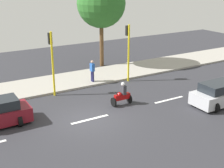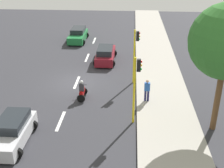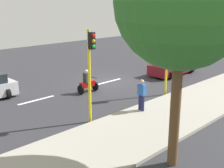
{
  "view_description": "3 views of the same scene",
  "coord_description": "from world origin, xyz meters",
  "px_view_note": "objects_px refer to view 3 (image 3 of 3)",
  "views": [
    {
      "loc": [
        -14.82,
        7.28,
        7.94
      ],
      "look_at": [
        2.6,
        -3.03,
        0.88
      ],
      "focal_mm": 49.77,
      "sensor_mm": 36.0,
      "label": 1
    },
    {
      "loc": [
        4.49,
        -22.04,
        10.45
      ],
      "look_at": [
        3.17,
        -2.77,
        1.27
      ],
      "focal_mm": 46.94,
      "sensor_mm": 36.0,
      "label": 2
    },
    {
      "loc": [
        14.96,
        -14.29,
        5.7
      ],
      "look_at": [
        2.65,
        -2.28,
        0.81
      ],
      "focal_mm": 46.75,
      "sensor_mm": 36.0,
      "label": 3
    }
  ],
  "objects_px": {
    "pedestrian_near_signal": "(142,94)",
    "traffic_light_corner": "(169,49)",
    "car_maroon": "(172,66)",
    "car_green": "(177,51)",
    "street_tree_south": "(182,3)",
    "motorcycle": "(88,83)",
    "traffic_light_midblock": "(90,64)"
  },
  "relations": [
    {
      "from": "car_maroon",
      "to": "street_tree_south",
      "type": "xyz_separation_m",
      "value": [
        7.78,
        -11.3,
        4.94
      ]
    },
    {
      "from": "car_green",
      "to": "pedestrian_near_signal",
      "type": "distance_m",
      "value": 16.73
    },
    {
      "from": "car_green",
      "to": "pedestrian_near_signal",
      "type": "height_order",
      "value": "pedestrian_near_signal"
    },
    {
      "from": "car_green",
      "to": "traffic_light_corner",
      "type": "bearing_deg",
      "value": -59.3
    },
    {
      "from": "pedestrian_near_signal",
      "to": "car_green",
      "type": "bearing_deg",
      "value": 117.16
    },
    {
      "from": "traffic_light_corner",
      "to": "traffic_light_midblock",
      "type": "xyz_separation_m",
      "value": [
        0.0,
        -6.19,
        0.0
      ]
    },
    {
      "from": "traffic_light_corner",
      "to": "street_tree_south",
      "type": "distance_m",
      "value": 8.62
    },
    {
      "from": "car_maroon",
      "to": "car_green",
      "type": "height_order",
      "value": "same"
    },
    {
      "from": "car_maroon",
      "to": "traffic_light_midblock",
      "type": "xyz_separation_m",
      "value": [
        2.87,
        -10.95,
        2.22
      ]
    },
    {
      "from": "traffic_light_corner",
      "to": "motorcycle",
      "type": "bearing_deg",
      "value": -140.89
    },
    {
      "from": "pedestrian_near_signal",
      "to": "traffic_light_corner",
      "type": "bearing_deg",
      "value": 104.0
    },
    {
      "from": "car_green",
      "to": "traffic_light_midblock",
      "type": "distance_m",
      "value": 18.97
    },
    {
      "from": "traffic_light_corner",
      "to": "traffic_light_midblock",
      "type": "relative_size",
      "value": 1.0
    },
    {
      "from": "motorcycle",
      "to": "street_tree_south",
      "type": "bearing_deg",
      "value": -20.9
    },
    {
      "from": "car_maroon",
      "to": "traffic_light_midblock",
      "type": "relative_size",
      "value": 0.99
    },
    {
      "from": "pedestrian_near_signal",
      "to": "traffic_light_corner",
      "type": "relative_size",
      "value": 0.38
    },
    {
      "from": "car_green",
      "to": "pedestrian_near_signal",
      "type": "relative_size",
      "value": 2.68
    },
    {
      "from": "car_green",
      "to": "traffic_light_corner",
      "type": "distance_m",
      "value": 13.44
    },
    {
      "from": "motorcycle",
      "to": "street_tree_south",
      "type": "xyz_separation_m",
      "value": [
        8.82,
        -3.37,
        5.01
      ]
    },
    {
      "from": "car_maroon",
      "to": "pedestrian_near_signal",
      "type": "bearing_deg",
      "value": -65.6
    },
    {
      "from": "car_green",
      "to": "traffic_light_midblock",
      "type": "bearing_deg",
      "value": -68.95
    },
    {
      "from": "pedestrian_near_signal",
      "to": "traffic_light_corner",
      "type": "xyz_separation_m",
      "value": [
        -0.87,
        3.49,
        1.87
      ]
    },
    {
      "from": "pedestrian_near_signal",
      "to": "traffic_light_corner",
      "type": "distance_m",
      "value": 4.05
    },
    {
      "from": "traffic_light_midblock",
      "to": "pedestrian_near_signal",
      "type": "bearing_deg",
      "value": 72.12
    },
    {
      "from": "car_maroon",
      "to": "motorcycle",
      "type": "relative_size",
      "value": 2.92
    },
    {
      "from": "traffic_light_midblock",
      "to": "street_tree_south",
      "type": "distance_m",
      "value": 5.63
    },
    {
      "from": "car_maroon",
      "to": "traffic_light_corner",
      "type": "bearing_deg",
      "value": -58.89
    },
    {
      "from": "pedestrian_near_signal",
      "to": "street_tree_south",
      "type": "relative_size",
      "value": 0.22
    },
    {
      "from": "car_maroon",
      "to": "traffic_light_corner",
      "type": "distance_m",
      "value": 5.98
    },
    {
      "from": "motorcycle",
      "to": "pedestrian_near_signal",
      "type": "bearing_deg",
      "value": -3.74
    },
    {
      "from": "motorcycle",
      "to": "car_maroon",
      "type": "bearing_deg",
      "value": 82.56
    },
    {
      "from": "motorcycle",
      "to": "pedestrian_near_signal",
      "type": "height_order",
      "value": "pedestrian_near_signal"
    }
  ]
}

